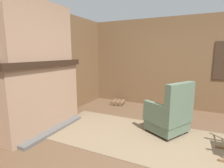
% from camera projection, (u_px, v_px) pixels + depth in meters
% --- Properties ---
extents(ground_plane, '(14.00, 14.00, 0.00)m').
position_uv_depth(ground_plane, '(166.00, 159.00, 2.51)').
color(ground_plane, brown).
extents(wood_panel_wall_left, '(0.06, 5.74, 2.44)m').
position_uv_depth(wood_panel_wall_left, '(31.00, 68.00, 3.39)').
color(wood_panel_wall_left, brown).
rests_on(wood_panel_wall_left, ground).
extents(wood_panel_wall_back, '(5.74, 0.09, 2.44)m').
position_uv_depth(wood_panel_wall_back, '(185.00, 64.00, 4.59)').
color(wood_panel_wall_back, brown).
rests_on(wood_panel_wall_back, ground).
extents(fireplace_hearth, '(0.62, 1.76, 1.35)m').
position_uv_depth(fireplace_hearth, '(42.00, 96.00, 3.38)').
color(fireplace_hearth, '#9E7A60').
rests_on(fireplace_hearth, ground).
extents(chimney_breast, '(0.36, 1.46, 1.06)m').
position_uv_depth(chimney_breast, '(37.00, 31.00, 3.17)').
color(chimney_breast, '#9E7A60').
rests_on(chimney_breast, fireplace_hearth).
extents(area_rug, '(3.57, 1.55, 0.01)m').
position_uv_depth(area_rug, '(143.00, 138.00, 3.11)').
color(area_rug, '#7A664C').
rests_on(area_rug, ground).
extents(armchair, '(0.87, 0.89, 1.00)m').
position_uv_depth(armchair, '(169.00, 115.00, 3.24)').
color(armchair, '#516651').
rests_on(armchair, ground).
extents(firewood_stack, '(0.41, 0.42, 0.12)m').
position_uv_depth(firewood_stack, '(118.00, 102.00, 5.16)').
color(firewood_stack, brown).
rests_on(firewood_stack, ground).
extents(storage_case, '(0.16, 0.23, 0.12)m').
position_uv_depth(storage_case, '(60.00, 57.00, 3.81)').
color(storage_case, black).
rests_on(storage_case, fireplace_hearth).
extents(decorative_plate_on_mantel, '(0.07, 0.29, 0.29)m').
position_uv_depth(decorative_plate_on_mantel, '(39.00, 53.00, 3.32)').
color(decorative_plate_on_mantel, red).
rests_on(decorative_plate_on_mantel, fireplace_hearth).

